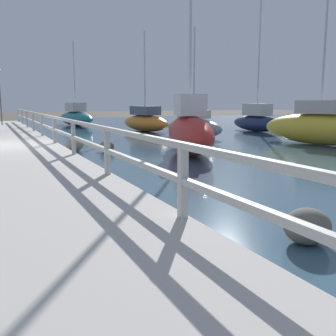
# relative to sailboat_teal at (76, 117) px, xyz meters

# --- Properties ---
(railing) EXTENTS (0.10, 32.50, 0.92)m
(railing) POSITION_rel_sailboat_teal_xyz_m (-3.80, -14.88, 0.30)
(railing) COLOR beige
(railing) RESTS_ON dock_walkway
(boulder_mid_strip) EXTENTS (0.51, 0.46, 0.38)m
(boulder_mid_strip) POSITION_rel_sailboat_teal_xyz_m (-2.16, -15.58, -0.44)
(boulder_mid_strip) COLOR #666056
(boulder_mid_strip) RESTS_ON ground
(boulder_near_dock) EXTENTS (0.59, 0.53, 0.44)m
(boulder_near_dock) POSITION_rel_sailboat_teal_xyz_m (-2.46, -25.28, -0.42)
(boulder_near_dock) COLOR #666056
(boulder_near_dock) RESTS_ON ground
(boulder_upstream) EXTENTS (0.63, 0.57, 0.47)m
(boulder_upstream) POSITION_rel_sailboat_teal_xyz_m (-3.14, -14.94, -0.40)
(boulder_upstream) COLOR gray
(boulder_upstream) RESTS_ON ground
(sailboat_teal) EXTENTS (2.09, 5.93, 5.92)m
(sailboat_teal) POSITION_rel_sailboat_teal_xyz_m (0.00, 0.00, 0.00)
(sailboat_teal) COLOR #1E707A
(sailboat_teal) RESTS_ON water_surface
(sailboat_navy) EXTENTS (1.43, 4.58, 7.65)m
(sailboat_navy) POSITION_rel_sailboat_teal_xyz_m (8.44, -9.95, 0.00)
(sailboat_navy) COLOR #192347
(sailboat_navy) RESTS_ON water_surface
(sailboat_red) EXTENTS (2.49, 4.81, 6.45)m
(sailboat_red) POSITION_rel_sailboat_teal_xyz_m (0.16, -17.26, 0.11)
(sailboat_red) COLOR red
(sailboat_red) RESTS_ON water_surface
(sailboat_orange) EXTENTS (2.01, 4.85, 5.67)m
(sailboat_orange) POSITION_rel_sailboat_teal_xyz_m (2.59, -7.08, -0.04)
(sailboat_orange) COLOR orange
(sailboat_orange) RESTS_ON water_surface
(sailboat_yellow) EXTENTS (2.43, 5.41, 7.92)m
(sailboat_yellow) POSITION_rel_sailboat_teal_xyz_m (6.20, -16.95, 0.09)
(sailboat_yellow) COLOR gold
(sailboat_yellow) RESTS_ON water_surface
(sailboat_gray) EXTENTS (2.00, 3.83, 5.09)m
(sailboat_gray) POSITION_rel_sailboat_teal_xyz_m (3.06, -12.17, -0.07)
(sailboat_gray) COLOR gray
(sailboat_gray) RESTS_ON water_surface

